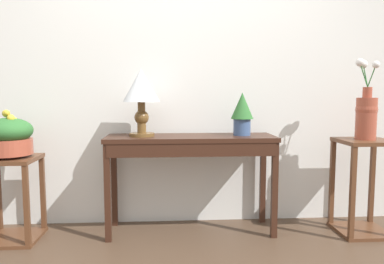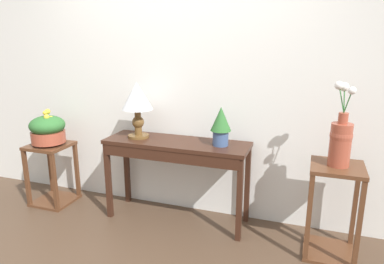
{
  "view_description": "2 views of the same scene",
  "coord_description": "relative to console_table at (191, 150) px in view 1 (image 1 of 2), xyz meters",
  "views": [
    {
      "loc": [
        -0.12,
        -1.79,
        1.1
      ],
      "look_at": [
        0.07,
        1.06,
        0.81
      ],
      "focal_mm": 34.68,
      "sensor_mm": 36.0,
      "label": 1
    },
    {
      "loc": [
        1.21,
        -1.74,
        1.68
      ],
      "look_at": [
        0.17,
        1.21,
        0.84
      ],
      "focal_mm": 33.03,
      "sensor_mm": 36.0,
      "label": 2
    }
  ],
  "objects": [
    {
      "name": "back_wall_with_art",
      "position": [
        -0.06,
        0.32,
        0.73
      ],
      "size": [
        9.0,
        0.1,
        2.8
      ],
      "color": "silver",
      "rests_on": "ground"
    },
    {
      "name": "console_table",
      "position": [
        0.0,
        0.0,
        0.0
      ],
      "size": [
        1.32,
        0.41,
        0.78
      ],
      "color": "#381E14",
      "rests_on": "ground"
    },
    {
      "name": "table_lamp",
      "position": [
        -0.38,
        0.02,
        0.46
      ],
      "size": [
        0.29,
        0.29,
        0.52
      ],
      "color": "brown",
      "rests_on": "console_table"
    },
    {
      "name": "potted_plant_on_console",
      "position": [
        0.41,
        0.03,
        0.3
      ],
      "size": [
        0.18,
        0.18,
        0.34
      ],
      "color": "#3D5684",
      "rests_on": "console_table"
    },
    {
      "name": "pedestal_stand_left",
      "position": [
        -1.35,
        -0.07,
        -0.35
      ],
      "size": [
        0.39,
        0.39,
        0.64
      ],
      "color": "#56331E",
      "rests_on": "ground"
    },
    {
      "name": "planter_bowl_wide_left",
      "position": [
        -1.35,
        -0.07,
        0.12
      ],
      "size": [
        0.35,
        0.35,
        0.35
      ],
      "color": "#9E4733",
      "rests_on": "pedestal_stand_left"
    },
    {
      "name": "pedestal_stand_right",
      "position": [
        1.35,
        -0.1,
        -0.29
      ],
      "size": [
        0.39,
        0.39,
        0.75
      ],
      "color": "#56331E",
      "rests_on": "ground"
    },
    {
      "name": "flower_vase_tall_right",
      "position": [
        1.35,
        -0.09,
        0.3
      ],
      "size": [
        0.16,
        0.18,
        0.63
      ],
      "color": "#9E4733",
      "rests_on": "pedestal_stand_right"
    }
  ]
}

